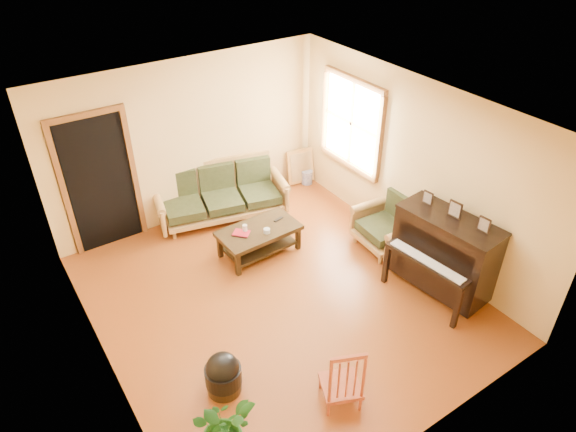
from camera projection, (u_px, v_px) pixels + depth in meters
floor at (279, 297)px, 6.91m from camera, size 5.00×5.00×0.00m
doorway at (100, 184)px, 7.37m from camera, size 1.08×0.16×2.05m
window at (352, 123)px, 7.98m from camera, size 0.12×1.36×1.46m
sofa at (222, 194)px, 8.25m from camera, size 2.22×1.33×0.89m
coffee_table at (259, 241)px, 7.60m from camera, size 1.20×0.68×0.43m
armchair at (386, 223)px, 7.60m from camera, size 0.89×0.93×0.87m
piano at (443, 255)px, 6.72m from camera, size 0.92×1.40×1.17m
footstool at (223, 377)px, 5.58m from camera, size 0.48×0.48×0.38m
red_chair at (342, 372)px, 5.34m from camera, size 0.55×0.57×0.87m
leaning_frame at (300, 166)px, 9.26m from camera, size 0.51×0.19×0.67m
ceramic_crock at (307, 177)px, 9.35m from camera, size 0.21×0.21×0.25m
potted_plant at (223, 430)px, 4.90m from camera, size 0.74×0.69×0.66m
book at (240, 237)px, 7.30m from camera, size 0.28×0.29×0.02m
candle at (245, 229)px, 7.38m from camera, size 0.08×0.08×0.12m
glass_jar at (267, 231)px, 7.39m from camera, size 0.12×0.12×0.06m
remote at (278, 219)px, 7.67m from camera, size 0.17×0.08×0.02m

